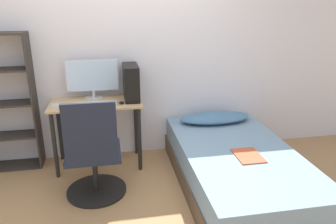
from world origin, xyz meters
TOP-DOWN VIEW (x-y plane):
  - ground_plane at (0.00, 0.00)m, footprint 14.00×14.00m
  - wall_back at (0.00, 1.36)m, footprint 8.00×0.05m
  - desk at (-0.32, 1.07)m, footprint 1.00×0.53m
  - office_chair at (-0.35, 0.42)m, footprint 0.59×0.59m
  - bed at (1.06, 0.32)m, footprint 1.11×2.03m
  - pillow at (1.06, 1.08)m, footprint 0.85×0.36m
  - magazine at (1.09, 0.16)m, footprint 0.24×0.32m
  - monitor at (-0.34, 1.23)m, footprint 0.58×0.20m
  - keyboard at (-0.31, 0.97)m, footprint 0.43×0.13m
  - pc_tower at (0.08, 1.12)m, footprint 0.16×0.39m
  - mouse at (-0.04, 0.97)m, footprint 0.06×0.09m
  - phone at (-0.73, 1.04)m, footprint 0.07×0.14m

SIDE VIEW (x-z plane):
  - ground_plane at x=0.00m, z-range 0.00..0.00m
  - bed at x=1.06m, z-range 0.00..0.43m
  - office_chair at x=-0.35m, z-range -0.13..0.88m
  - magazine at x=1.09m, z-range 0.43..0.44m
  - pillow at x=1.06m, z-range 0.43..0.54m
  - desk at x=-0.32m, z-range 0.24..1.00m
  - phone at x=-0.73m, z-range 0.76..0.77m
  - keyboard at x=-0.31m, z-range 0.76..0.78m
  - mouse at x=-0.04m, z-range 0.76..0.78m
  - pc_tower at x=0.08m, z-range 0.76..1.15m
  - monitor at x=-0.34m, z-range 0.78..1.22m
  - wall_back at x=0.00m, z-range 0.00..2.50m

